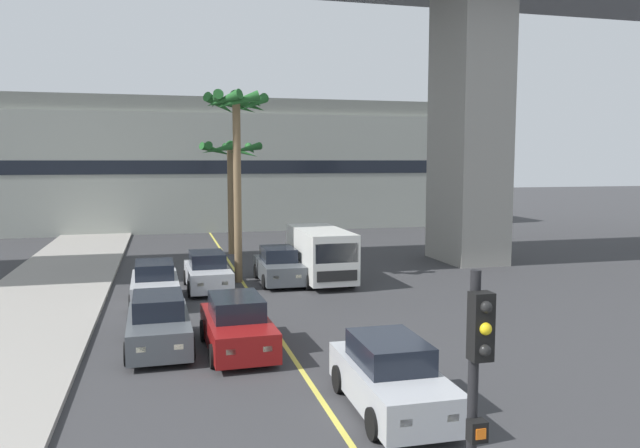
{
  "coord_description": "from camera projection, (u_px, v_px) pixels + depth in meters",
  "views": [
    {
      "loc": [
        -3.38,
        0.82,
        5.41
      ],
      "look_at": [
        0.0,
        14.0,
        4.0
      ],
      "focal_mm": 34.66,
      "sensor_mm": 36.0,
      "label": 1
    }
  ],
  "objects": [
    {
      "name": "car_queue_fifth",
      "position": [
        208.0,
        272.0,
        25.89
      ],
      "size": [
        1.92,
        4.14,
        1.56
      ],
      "color": "#B7BABF",
      "rests_on": "ground"
    },
    {
      "name": "car_queue_third",
      "position": [
        155.0,
        284.0,
        23.42
      ],
      "size": [
        1.89,
        4.13,
        1.56
      ],
      "color": "#B7BABF",
      "rests_on": "ground"
    },
    {
      "name": "palm_tree_mid_median",
      "position": [
        231.0,
        164.0,
        35.33
      ],
      "size": [
        3.59,
        3.66,
        6.53
      ],
      "color": "brown",
      "rests_on": "ground"
    },
    {
      "name": "car_queue_second",
      "position": [
        279.0,
        266.0,
        27.33
      ],
      "size": [
        1.87,
        4.12,
        1.56
      ],
      "color": "#4C5156",
      "rests_on": "ground"
    },
    {
      "name": "car_queue_fourth",
      "position": [
        159.0,
        324.0,
        17.71
      ],
      "size": [
        1.89,
        4.13,
        1.56
      ],
      "color": "#4C5156",
      "rests_on": "ground"
    },
    {
      "name": "pier_building_backdrop",
      "position": [
        205.0,
        165.0,
        49.41
      ],
      "size": [
        38.99,
        8.04,
        10.1
      ],
      "color": "#ADB2A8",
      "rests_on": "ground"
    },
    {
      "name": "car_queue_sixth",
      "position": [
        237.0,
        326.0,
        17.53
      ],
      "size": [
        1.93,
        4.15,
        1.56
      ],
      "color": "maroon",
      "rests_on": "ground"
    },
    {
      "name": "palm_tree_near_median",
      "position": [
        237.0,
        124.0,
        26.81
      ],
      "size": [
        2.91,
        2.92,
        8.45
      ],
      "color": "brown",
      "rests_on": "ground"
    },
    {
      "name": "traffic_light_median_near",
      "position": [
        476.0,
        402.0,
        6.91
      ],
      "size": [
        0.24,
        0.37,
        4.2
      ],
      "color": "black",
      "rests_on": "ground"
    },
    {
      "name": "car_queue_front",
      "position": [
        391.0,
        377.0,
        13.37
      ],
      "size": [
        1.87,
        4.12,
        1.56
      ],
      "color": "#B7BABF",
      "rests_on": "ground"
    },
    {
      "name": "lane_stripe_center",
      "position": [
        256.0,
        301.0,
        23.72
      ],
      "size": [
        0.14,
        56.0,
        0.01
      ],
      "primitive_type": "cube",
      "color": "#DBCC4C",
      "rests_on": "ground"
    },
    {
      "name": "delivery_van",
      "position": [
        321.0,
        253.0,
        27.45
      ],
      "size": [
        2.2,
        5.27,
        2.36
      ],
      "color": "silver",
      "rests_on": "ground"
    }
  ]
}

